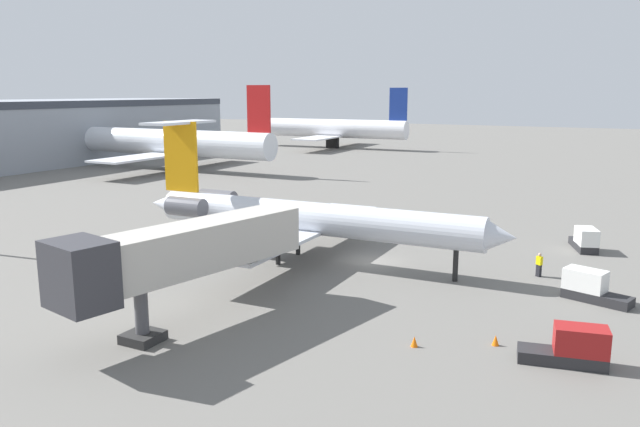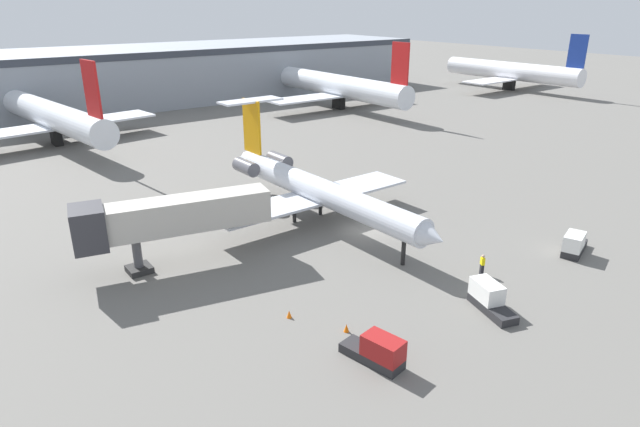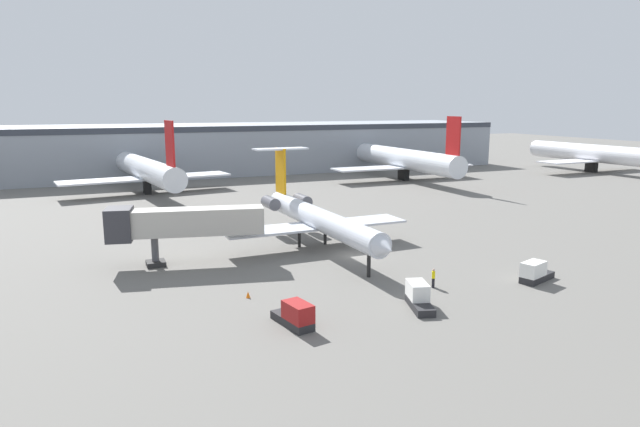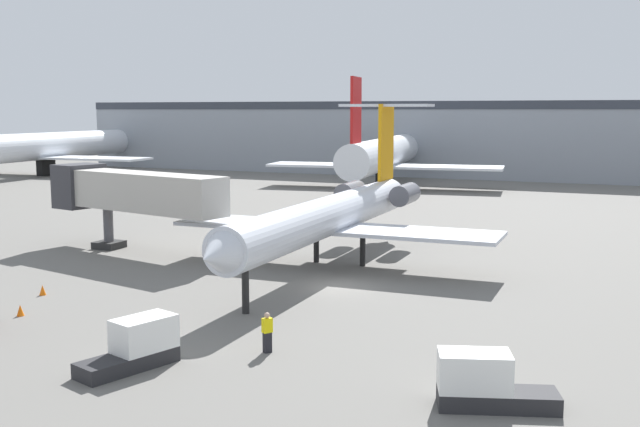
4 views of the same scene
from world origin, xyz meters
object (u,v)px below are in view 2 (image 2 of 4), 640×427
object	(u,v)px
ground_crew_marshaller	(482,264)
baggage_tug_trailing	(489,298)
regional_jet	(313,187)
parked_airliner_east_mid	(511,71)
traffic_cone_mid	(289,314)
baggage_tug_spare	(574,245)
baggage_tug_lead	(378,351)
parked_airliner_west_mid	(53,116)
traffic_cone_near	(346,328)
jet_bridge	(162,218)
parked_airliner_centre	(339,86)

from	to	relation	value
ground_crew_marshaller	baggage_tug_trailing	bearing A→B (deg)	-136.94
regional_jet	parked_airliner_east_mid	size ratio (longest dim) A/B	0.85
regional_jet	traffic_cone_mid	world-z (taller)	regional_jet
regional_jet	baggage_tug_spare	xyz separation A→B (m)	(13.43, -19.17, -2.69)
baggage_tug_lead	parked_airliner_west_mid	world-z (taller)	parked_airliner_west_mid
parked_airliner_east_mid	regional_jet	bearing A→B (deg)	-155.39
baggage_tug_trailing	traffic_cone_near	distance (m)	10.43
ground_crew_marshaller	traffic_cone_mid	world-z (taller)	ground_crew_marshaller
parked_airliner_east_mid	traffic_cone_near	bearing A→B (deg)	-149.62
traffic_cone_mid	parked_airliner_west_mid	distance (m)	60.69
baggage_tug_trailing	baggage_tug_spare	world-z (taller)	same
ground_crew_marshaller	baggage_tug_trailing	world-z (taller)	baggage_tug_trailing
regional_jet	jet_bridge	distance (m)	15.34
jet_bridge	baggage_tug_spare	size ratio (longest dim) A/B	3.62
ground_crew_marshaller	baggage_tug_spare	world-z (taller)	baggage_tug_spare
baggage_tug_spare	parked_airliner_centre	world-z (taller)	parked_airliner_centre
baggage_tug_trailing	traffic_cone_mid	size ratio (longest dim) A/B	7.70
baggage_tug_lead	regional_jet	bearing A→B (deg)	63.80
jet_bridge	baggage_tug_trailing	world-z (taller)	jet_bridge
traffic_cone_mid	parked_airliner_east_mid	world-z (taller)	parked_airliner_east_mid
regional_jet	parked_airliner_west_mid	distance (m)	49.07
ground_crew_marshaller	parked_airliner_east_mid	world-z (taller)	parked_airliner_east_mid
regional_jet	traffic_cone_near	bearing A→B (deg)	-119.39
jet_bridge	parked_airliner_east_mid	size ratio (longest dim) A/B	0.43
ground_crew_marshaller	baggage_tug_spare	xyz separation A→B (m)	(9.35, -2.22, -0.02)
regional_jet	baggage_tug_trailing	xyz separation A→B (m)	(0.26, -20.52, -2.69)
baggage_tug_spare	traffic_cone_near	bearing A→B (deg)	174.19
baggage_tug_trailing	parked_airliner_centre	world-z (taller)	parked_airliner_centre
jet_bridge	parked_airliner_centre	bearing A→B (deg)	40.41
jet_bridge	parked_airliner_centre	distance (m)	71.53
baggage_tug_spare	baggage_tug_lead	bearing A→B (deg)	-176.75
ground_crew_marshaller	baggage_tug_trailing	xyz separation A→B (m)	(-3.82, -3.57, -0.02)
ground_crew_marshaller	parked_airliner_east_mid	distance (m)	101.55
parked_airliner_west_mid	baggage_tug_spare	bearing A→B (deg)	-68.34
jet_bridge	parked_airliner_west_mid	size ratio (longest dim) A/B	0.43
baggage_tug_trailing	jet_bridge	bearing A→B (deg)	128.57
jet_bridge	parked_airliner_west_mid	bearing A→B (deg)	87.26
baggage_tug_spare	traffic_cone_mid	xyz separation A→B (m)	(-24.97, 5.95, -0.56)
traffic_cone_mid	regional_jet	bearing A→B (deg)	48.88
ground_crew_marshaller	parked_airliner_west_mid	xyz separation A→B (m)	(-17.05, 64.27, 3.43)
regional_jet	baggage_tug_lead	bearing A→B (deg)	-116.20
jet_bridge	parked_airliner_west_mid	xyz separation A→B (m)	(2.31, 48.35, 0.03)
traffic_cone_mid	parked_airliner_centre	distance (m)	77.58
regional_jet	baggage_tug_trailing	distance (m)	20.70
regional_jet	traffic_cone_near	size ratio (longest dim) A/B	54.58
traffic_cone_mid	parked_airliner_centre	size ratio (longest dim) A/B	0.01
regional_jet	parked_airliner_east_mid	xyz separation A→B (m)	(87.91, 40.26, 0.85)
baggage_tug_trailing	parked_airliner_west_mid	size ratio (longest dim) A/B	0.12
ground_crew_marshaller	parked_airliner_east_mid	bearing A→B (deg)	34.31
baggage_tug_lead	baggage_tug_spare	size ratio (longest dim) A/B	0.99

